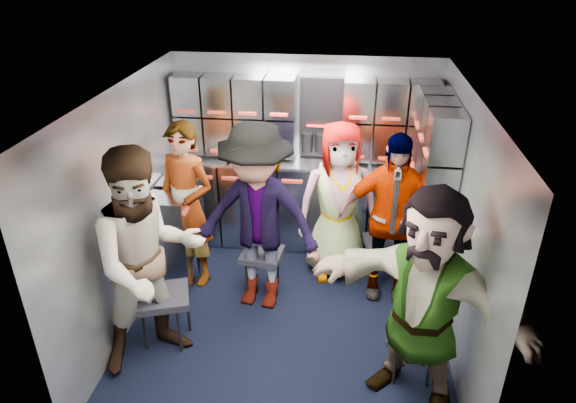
# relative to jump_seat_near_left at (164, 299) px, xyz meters

# --- Properties ---
(floor) EXTENTS (3.00, 3.00, 0.00)m
(floor) POSITION_rel_jump_seat_near_left_xyz_m (1.00, 0.41, -0.43)
(floor) COLOR black
(floor) RESTS_ON ground
(wall_back) EXTENTS (2.80, 0.04, 2.10)m
(wall_back) POSITION_rel_jump_seat_near_left_xyz_m (1.00, 1.91, 0.62)
(wall_back) COLOR gray
(wall_back) RESTS_ON ground
(wall_left) EXTENTS (0.04, 3.00, 2.10)m
(wall_left) POSITION_rel_jump_seat_near_left_xyz_m (-0.40, 0.41, 0.62)
(wall_left) COLOR gray
(wall_left) RESTS_ON ground
(wall_right) EXTENTS (0.04, 3.00, 2.10)m
(wall_right) POSITION_rel_jump_seat_near_left_xyz_m (2.40, 0.41, 0.62)
(wall_right) COLOR gray
(wall_right) RESTS_ON ground
(ceiling) EXTENTS (2.80, 3.00, 0.02)m
(ceiling) POSITION_rel_jump_seat_near_left_xyz_m (1.00, 0.41, 1.67)
(ceiling) COLOR silver
(ceiling) RESTS_ON wall_back
(cart_bank_back) EXTENTS (2.68, 0.38, 0.99)m
(cart_bank_back) POSITION_rel_jump_seat_near_left_xyz_m (1.00, 1.70, 0.06)
(cart_bank_back) COLOR #8E939C
(cart_bank_back) RESTS_ON ground
(cart_bank_left) EXTENTS (0.38, 0.76, 0.99)m
(cart_bank_left) POSITION_rel_jump_seat_near_left_xyz_m (-0.19, 0.97, 0.06)
(cart_bank_left) COLOR #8E939C
(cart_bank_left) RESTS_ON ground
(counter) EXTENTS (2.68, 0.42, 0.03)m
(counter) POSITION_rel_jump_seat_near_left_xyz_m (1.00, 1.70, 0.58)
(counter) COLOR silver
(counter) RESTS_ON cart_bank_back
(locker_bank_back) EXTENTS (2.68, 0.28, 0.82)m
(locker_bank_back) POSITION_rel_jump_seat_near_left_xyz_m (1.00, 1.76, 1.06)
(locker_bank_back) COLOR #8E939C
(locker_bank_back) RESTS_ON wall_back
(locker_bank_right) EXTENTS (0.28, 1.00, 0.82)m
(locker_bank_right) POSITION_rel_jump_seat_near_left_xyz_m (2.25, 1.11, 1.06)
(locker_bank_right) COLOR #8E939C
(locker_bank_right) RESTS_ON wall_right
(right_cabinet) EXTENTS (0.28, 1.20, 1.00)m
(right_cabinet) POSITION_rel_jump_seat_near_left_xyz_m (2.25, 1.01, 0.07)
(right_cabinet) COLOR #8E939C
(right_cabinet) RESTS_ON ground
(coffee_niche) EXTENTS (0.46, 0.16, 0.84)m
(coffee_niche) POSITION_rel_jump_seat_near_left_xyz_m (1.18, 1.82, 1.04)
(coffee_niche) COLOR black
(coffee_niche) RESTS_ON wall_back
(red_latch_strip) EXTENTS (2.60, 0.02, 0.03)m
(red_latch_strip) POSITION_rel_jump_seat_near_left_xyz_m (1.00, 1.50, 0.45)
(red_latch_strip) COLOR #B42C1C
(red_latch_strip) RESTS_ON cart_bank_back
(jump_seat_near_left) EXTENTS (0.51, 0.50, 0.49)m
(jump_seat_near_left) POSITION_rel_jump_seat_near_left_xyz_m (0.00, 0.00, 0.00)
(jump_seat_near_left) COLOR black
(jump_seat_near_left) RESTS_ON ground
(jump_seat_mid_left) EXTENTS (0.41, 0.39, 0.44)m
(jump_seat_mid_left) POSITION_rel_jump_seat_near_left_xyz_m (0.70, 0.80, -0.04)
(jump_seat_mid_left) COLOR black
(jump_seat_mid_left) RESTS_ON ground
(jump_seat_center) EXTENTS (0.45, 0.43, 0.45)m
(jump_seat_center) POSITION_rel_jump_seat_near_left_xyz_m (1.40, 1.40, -0.04)
(jump_seat_center) COLOR black
(jump_seat_center) RESTS_ON ground
(jump_seat_mid_right) EXTENTS (0.47, 0.45, 0.47)m
(jump_seat_mid_right) POSITION_rel_jump_seat_near_left_xyz_m (1.90, 1.11, -0.02)
(jump_seat_mid_right) COLOR black
(jump_seat_mid_right) RESTS_ON ground
(jump_seat_near_right) EXTENTS (0.44, 0.43, 0.42)m
(jump_seat_near_right) POSITION_rel_jump_seat_near_left_xyz_m (2.05, -0.17, -0.06)
(jump_seat_near_right) COLOR black
(jump_seat_near_right) RESTS_ON ground
(attendant_standing) EXTENTS (0.71, 0.57, 1.67)m
(attendant_standing) POSITION_rel_jump_seat_near_left_xyz_m (-0.05, 0.92, 0.40)
(attendant_standing) COLOR black
(attendant_standing) RESTS_ON ground
(attendant_arc_a) EXTENTS (1.15, 1.12, 1.87)m
(attendant_arc_a) POSITION_rel_jump_seat_near_left_xyz_m (0.00, -0.18, 0.50)
(attendant_arc_a) COLOR black
(attendant_arc_a) RESTS_ON ground
(attendant_arc_b) EXTENTS (1.25, 0.83, 1.81)m
(attendant_arc_b) POSITION_rel_jump_seat_near_left_xyz_m (0.70, 0.62, 0.47)
(attendant_arc_b) COLOR black
(attendant_arc_b) RESTS_ON ground
(attendant_arc_c) EXTENTS (0.89, 0.67, 1.64)m
(attendant_arc_c) POSITION_rel_jump_seat_near_left_xyz_m (1.40, 1.22, 0.39)
(attendant_arc_c) COLOR black
(attendant_arc_c) RESTS_ON ground
(attendant_arc_d) EXTENTS (0.98, 0.43, 1.66)m
(attendant_arc_d) POSITION_rel_jump_seat_near_left_xyz_m (1.90, 0.93, 0.40)
(attendant_arc_d) COLOR black
(attendant_arc_d) RESTS_ON ground
(attendant_arc_e) EXTENTS (1.68, 1.25, 1.76)m
(attendant_arc_e) POSITION_rel_jump_seat_near_left_xyz_m (2.05, -0.35, 0.45)
(attendant_arc_e) COLOR black
(attendant_arc_e) RESTS_ON ground
(bottle_left) EXTENTS (0.07, 0.07, 0.28)m
(bottle_left) POSITION_rel_jump_seat_near_left_xyz_m (0.51, 1.65, 0.74)
(bottle_left) COLOR white
(bottle_left) RESTS_ON counter
(bottle_mid) EXTENTS (0.07, 0.07, 0.24)m
(bottle_mid) POSITION_rel_jump_seat_near_left_xyz_m (0.35, 1.65, 0.72)
(bottle_mid) COLOR white
(bottle_mid) RESTS_ON counter
(bottle_right) EXTENTS (0.06, 0.06, 0.24)m
(bottle_right) POSITION_rel_jump_seat_near_left_xyz_m (1.89, 1.65, 0.72)
(bottle_right) COLOR white
(bottle_right) RESTS_ON counter
(cup_left) EXTENTS (0.07, 0.07, 0.11)m
(cup_left) POSITION_rel_jump_seat_near_left_xyz_m (0.69, 1.64, 0.65)
(cup_left) COLOR #C7B48C
(cup_left) RESTS_ON counter
(cup_right) EXTENTS (0.09, 0.09, 0.10)m
(cup_right) POSITION_rel_jump_seat_near_left_xyz_m (2.17, 1.64, 0.65)
(cup_right) COLOR #C7B48C
(cup_right) RESTS_ON counter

